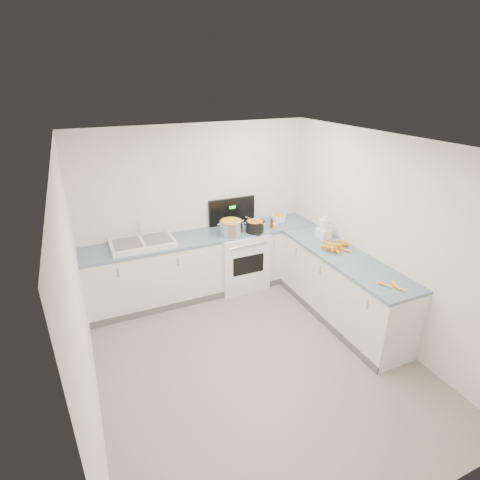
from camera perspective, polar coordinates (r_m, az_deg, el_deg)
name	(u,v)px	position (r m, az deg, el deg)	size (l,w,h in m)	color
floor	(255,359)	(4.68, 2.24, -17.60)	(3.50, 4.00, 0.00)	gray
ceiling	(259,145)	(3.56, 2.89, 14.22)	(3.50, 4.00, 0.00)	white
wall_back	(197,209)	(5.68, -6.50, 4.69)	(3.50, 2.50, 0.00)	white
wall_front	(402,404)	(2.68, 23.46, -21.98)	(3.50, 2.50, 0.00)	white
wall_left	(79,303)	(3.64, -23.34, -8.79)	(4.00, 2.50, 0.00)	white
wall_right	(384,239)	(4.93, 21.05, 0.20)	(4.00, 2.50, 0.00)	white
counter_back	(206,264)	(5.72, -5.21, -3.60)	(3.50, 0.62, 0.94)	white
counter_right	(342,287)	(5.28, 15.22, -6.92)	(0.62, 2.20, 0.94)	white
stove	(239,257)	(5.89, -0.10, -2.64)	(0.76, 0.65, 1.36)	white
sink	(143,243)	(5.32, -14.60, -0.45)	(0.86, 0.52, 0.31)	white
steel_pot	(231,228)	(5.47, -1.38, 1.77)	(0.33, 0.33, 0.25)	silver
black_pot	(255,227)	(5.60, 2.27, 1.97)	(0.27, 0.27, 0.19)	black
wooden_spoon	(255,221)	(5.56, 2.29, 2.98)	(0.02, 0.02, 0.41)	#AD7A47
mixing_bowl	(279,218)	(6.06, 5.94, 3.36)	(0.22, 0.22, 0.10)	white
extract_bottle	(272,224)	(5.79, 4.86, 2.49)	(0.05, 0.05, 0.12)	#593319
spice_jar	(275,228)	(5.68, 5.29, 1.89)	(0.05, 0.05, 0.09)	#E5B266
food_processor	(324,229)	(5.49, 12.67, 1.65)	(0.16, 0.20, 0.32)	white
carrot_pile	(335,246)	(5.21, 14.28, -0.94)	(0.44, 0.49, 0.09)	orange
peeled_carrots	(394,286)	(4.49, 22.42, -6.54)	(0.19, 0.30, 0.04)	#FFA826
peelings	(128,244)	(5.25, -16.71, -0.57)	(0.21, 0.23, 0.01)	tan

